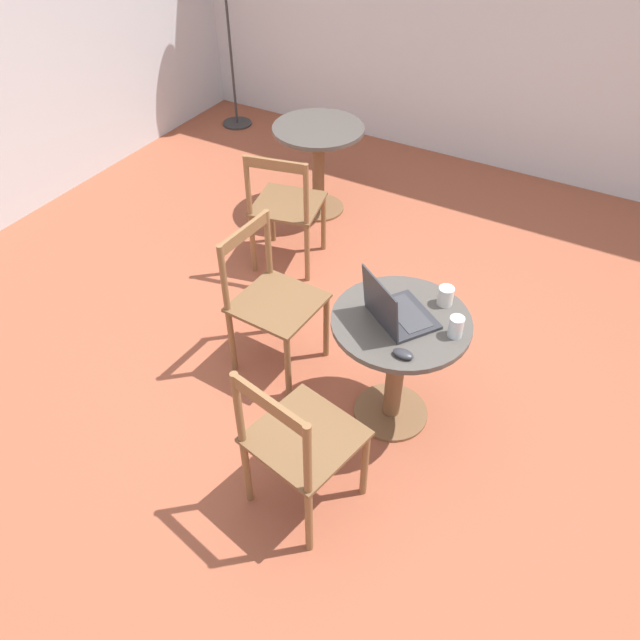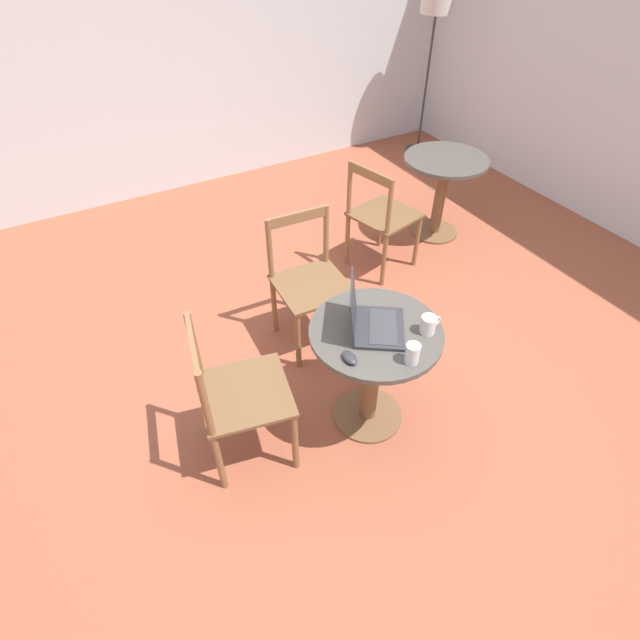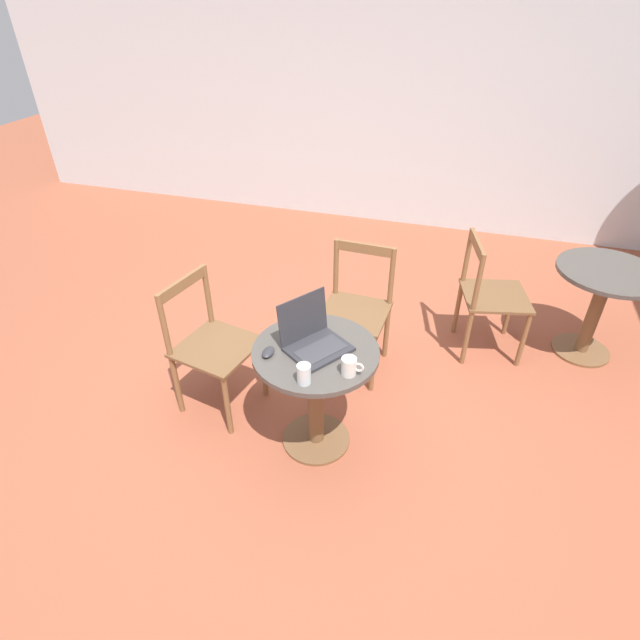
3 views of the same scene
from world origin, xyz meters
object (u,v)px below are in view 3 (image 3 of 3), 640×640
Objects in this scene: cafe_table_near at (316,378)px; mouse at (268,352)px; chair_mid_left at (489,296)px; drinking_glass at (304,374)px; mug at (349,366)px; chair_near_left at (212,346)px; laptop at (313,338)px; cafe_table_mid at (601,295)px; chair_near_back at (356,310)px.

mouse is at bearing -154.35° from cafe_table_near.
chair_mid_left is 8.37× the size of drinking_glass.
chair_near_left is at bearing 163.09° from mug.
chair_mid_left is at bearing 59.35° from drinking_glass.
mouse is at bearing -27.58° from chair_near_left.
drinking_glass is at bearing -120.65° from chair_mid_left.
mug is (0.24, -0.16, -0.00)m from laptop.
cafe_table_mid is 7.10× the size of mouse.
drinking_glass is at bearing -85.26° from cafe_table_near.
mug is (-1.46, -1.57, 0.25)m from cafe_table_mid.
drinking_glass is at bearing -81.57° from laptop.
cafe_table_mid is 2.39m from drinking_glass.
chair_near_left is (-0.73, 0.15, -0.05)m from cafe_table_near.
laptop reaches higher than cafe_table_near.
cafe_table_mid is 1.76m from chair_near_back.
chair_near_left is 1.01m from chair_near_back.
mug is (-0.70, -1.40, 0.30)m from chair_mid_left.
mug is at bearing 32.51° from drinking_glass.
laptop is 0.29m from mug.
cafe_table_near is 0.33m from mouse.
chair_mid_left is at bearing 27.40° from chair_near_back.
cafe_table_mid is 1.68× the size of laptop.
drinking_glass reaches higher than cafe_table_near.
laptop reaches higher than cafe_table_mid.
chair_near_back is 2.13× the size of laptop.
drinking_glass is (-0.90, -1.52, 0.30)m from chair_mid_left.
chair_mid_left is at bearing 49.84° from mouse.
laptop is at bearing -140.39° from cafe_table_mid.
chair_mid_left reaches higher than mug.
laptop is (-0.95, -1.23, 0.30)m from chair_mid_left.
chair_near_left is 7.65× the size of mug.
cafe_table_near is 0.79× the size of chair_near_back.
mug is at bearing -116.75° from chair_mid_left.
chair_near_back reaches higher than mouse.
chair_mid_left is (0.88, 0.46, 0.00)m from chair_near_back.
mug is at bearing -34.10° from laptop.
chair_mid_left is at bearing 33.73° from chair_near_left.
chair_mid_left is 1.59m from mug.
chair_near_left is 1.04m from mug.
chair_mid_left is 1.81m from mouse.
cafe_table_near is 0.79× the size of chair_near_left.
cafe_table_mid is at bearing 45.69° from drinking_glass.
drinking_glass is at bearing -147.49° from mug.
mug reaches higher than cafe_table_near.
chair_mid_left reaches higher than mouse.
chair_mid_left reaches higher than drinking_glass.
cafe_table_near is 0.26m from laptop.
chair_near_back is at bearing 73.33° from mouse.
mouse is 0.45m from mug.
chair_near_left and chair_mid_left have the same top height.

